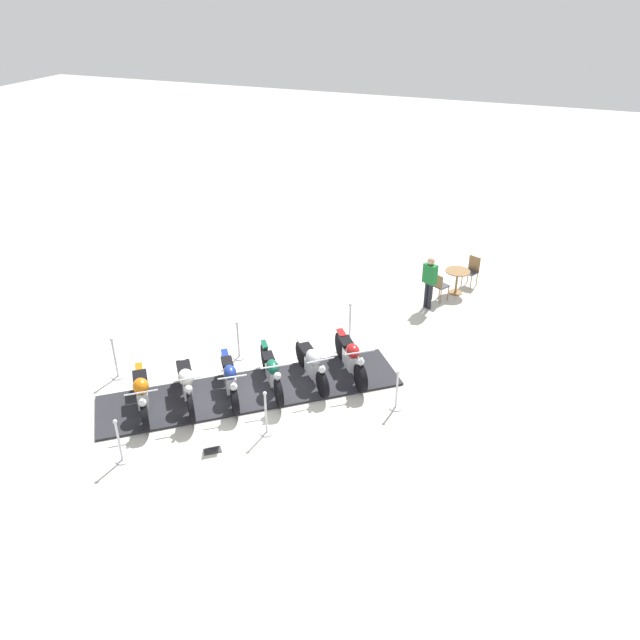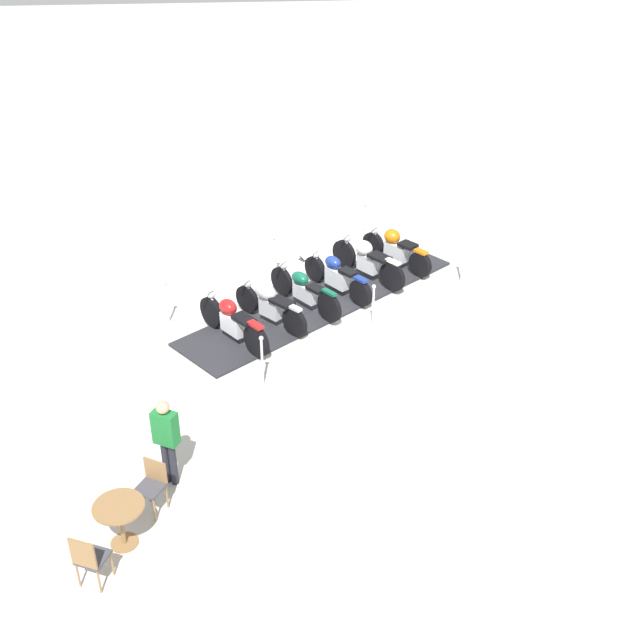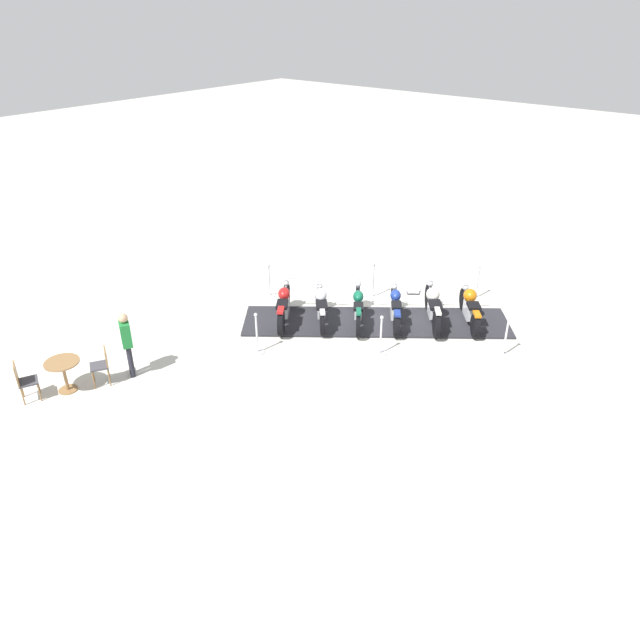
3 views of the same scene
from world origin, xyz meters
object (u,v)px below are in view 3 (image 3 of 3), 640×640
Objects in this scene: motorcycle_cream at (433,305)px; motorcycle_maroon at (284,305)px; stanchion_right_front at (477,286)px; cafe_table at (63,369)px; cafe_chair_near_table at (23,379)px; stanchion_left_front at (505,342)px; bystander_person at (127,339)px; motorcycle_chrome at (321,304)px; motorcycle_navy at (395,307)px; motorcycle_forest at (358,306)px; motorcycle_copper at (470,307)px; stanchion_right_rear at (269,286)px; stanchion_left_mid at (380,342)px; stanchion_right_mid at (373,286)px; info_placard at (413,292)px; cafe_chair_across_table at (102,363)px; stanchion_left_rear at (257,340)px.

motorcycle_cream reaches higher than motorcycle_maroon.
stanchion_right_front is 11.47m from cafe_table.
motorcycle_maroon is 6.61m from cafe_chair_near_table.
motorcycle_cream is 2.28m from stanchion_left_front.
motorcycle_cream is 2.24m from stanchion_right_front.
motorcycle_cream reaches higher than cafe_chair_near_table.
motorcycle_chrome is at bearing 8.14° from bystander_person.
bystander_person reaches higher than motorcycle_navy.
bystander_person is at bearing 118.17° from motorcycle_forest.
bystander_person is at bearing -0.84° from cafe_chair_near_table.
motorcycle_copper is 1.73× the size of stanchion_right_rear.
motorcycle_forest is 1.68× the size of stanchion_left_front.
cafe_chair_near_table is (-4.99, -6.57, 0.21)m from stanchion_left_mid.
motorcycle_copper is 1.09× the size of motorcycle_chrome.
stanchion_left_mid is (1.99, -2.56, -0.04)m from stanchion_right_mid.
bystander_person is at bearing -135.27° from stanchion_left_front.
cafe_chair_across_table is (-3.08, -8.63, 0.47)m from info_placard.
cafe_chair_across_table is at bearing 117.67° from motorcycle_chrome.
bystander_person is (-4.48, -8.96, 0.60)m from stanchion_right_front.
stanchion_left_front is 11.27m from cafe_chair_near_table.
motorcycle_cream is 4.90m from stanchion_left_rear.
cafe_table is at bearing 108.93° from motorcycle_copper.
stanchion_right_front is (0.26, 2.22, -0.18)m from motorcycle_cream.
info_placard is (0.25, 2.52, -0.44)m from motorcycle_forest.
stanchion_right_rear is (-4.61, -1.58, -0.23)m from motorcycle_cream.
stanchion_right_mid is at bearing 5.98° from cafe_chair_near_table.
motorcycle_navy is 2.03m from motorcycle_chrome.
cafe_table is at bearing -148.42° from info_placard.
stanchion_right_front is (2.44, 1.90, 0.01)m from stanchion_right_mid.
motorcycle_copper is at bearing -94.05° from motorcycle_chrome.
stanchion_left_mid is 8.26m from cafe_chair_near_table.
stanchion_left_rear is 1.46× the size of cafe_table.
info_placard is 0.43× the size of cafe_chair_near_table.
motorcycle_navy is 3.93m from stanchion_right_rear.
cafe_chair_across_table is at bearing 115.81° from motorcycle_navy.
stanchion_right_front is (1.06, 2.84, -0.10)m from motorcycle_navy.
stanchion_left_mid is at bearing 37.94° from stanchion_left_rear.
stanchion_left_rear is at bearing 132.55° from motorcycle_chrome.
stanchion_left_front reaches higher than stanchion_right_front.
motorcycle_maroon reaches higher than motorcycle_chrome.
bystander_person is at bearing 115.04° from motorcycle_navy.
motorcycle_cream is 1.72× the size of stanchion_right_mid.
motorcycle_cream is 3.04m from motorcycle_chrome.
info_placard is (-1.61, -0.93, -0.32)m from stanchion_right_front.
cafe_chair_near_table is at bearing 112.05° from motorcycle_cream.
cafe_chair_across_table is at bearing 108.66° from motorcycle_copper.
stanchion_right_front is at bearing 65.62° from stanchion_left_rear.
cafe_chair_across_table is (-5.23, -7.97, 0.02)m from motorcycle_copper.
motorcycle_maroon is at bearing -32.85° from stanchion_right_rear.
stanchion_right_rear reaches higher than cafe_chair_near_table.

